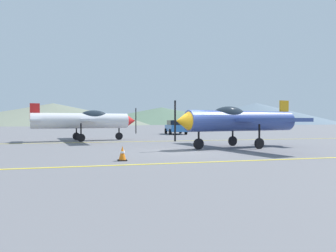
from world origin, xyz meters
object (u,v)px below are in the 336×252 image
car_sedan (175,127)px  traffic_cone_front (122,153)px  airplane_mid (86,120)px  airplane_near (238,120)px

car_sedan → traffic_cone_front: 24.19m
airplane_mid → airplane_near: bearing=-44.8°
airplane_mid → traffic_cone_front: size_ratio=16.22×
airplane_mid → traffic_cone_front: (1.55, -13.00, -1.32)m
airplane_near → traffic_cone_front: (-7.20, -4.32, -1.32)m
airplane_mid → traffic_cone_front: 13.16m
car_sedan → traffic_cone_front: size_ratio=7.47×
traffic_cone_front → airplane_near: bearing=30.9°
airplane_near → traffic_cone_front: size_ratio=16.19×
car_sedan → traffic_cone_front: bearing=-110.6°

